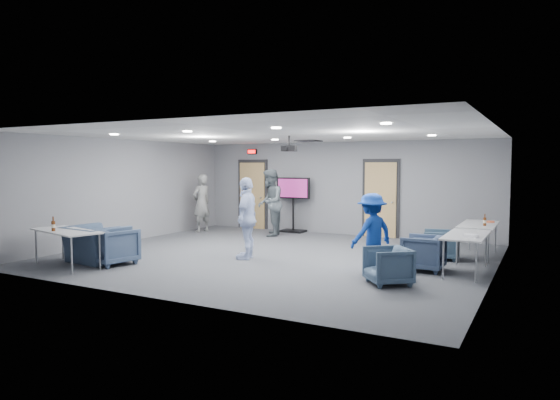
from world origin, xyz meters
The scene contains 29 objects.
floor centered at (0.00, 0.00, 0.00)m, with size 9.00×9.00×0.00m, color #3D3F45.
ceiling centered at (0.00, 0.00, 2.70)m, with size 9.00×9.00×0.00m, color silver.
wall_back centered at (0.00, 4.00, 1.35)m, with size 9.00×0.02×2.70m, color slate.
wall_front centered at (0.00, -4.00, 1.35)m, with size 9.00×0.02×2.70m, color slate.
wall_left centered at (-4.50, 0.00, 1.35)m, with size 0.02×8.00×2.70m, color slate.
wall_right centered at (4.50, 0.00, 1.35)m, with size 0.02×8.00×2.70m, color slate.
door_left centered at (-3.00, 3.95, 1.07)m, with size 1.06×0.17×2.24m.
door_right centered at (1.20, 3.95, 1.07)m, with size 1.06×0.17×2.24m.
exit_sign centered at (-3.00, 3.93, 2.45)m, with size 0.32×0.08×0.16m.
hvac_diffuser centered at (-0.50, 2.80, 2.69)m, with size 0.60×0.60×0.03m, color black.
downlights centered at (0.00, 0.00, 2.68)m, with size 6.18×3.78×0.02m.
person_a centered at (-3.90, 2.46, 0.88)m, with size 0.64×0.42×1.75m, color gray.
person_b centered at (-1.65, 2.67, 0.96)m, with size 0.93×0.72×1.91m, color slate.
person_c centered at (-0.38, -0.59, 0.88)m, with size 1.03×0.43×1.76m, color #C6D6FF.
person_d centered at (2.38, -0.52, 0.74)m, with size 0.96×0.55×1.49m, color navy.
chair_right_a centered at (3.32, 1.32, 0.32)m, with size 0.68×0.70×0.64m, color #34485A.
chair_right_b centered at (3.25, -0.02, 0.34)m, with size 0.73×0.75×0.68m, color #3B4B67.
chair_right_c centered at (2.96, -1.45, 0.32)m, with size 0.68×0.70×0.64m, color #3C5169.
chair_front_a centered at (-2.45, -2.40, 0.37)m, with size 0.80×0.82×0.75m, color #3E4F6B.
chair_front_b centered at (-2.98, -2.40, 0.38)m, with size 1.15×1.01×0.75m, color #384860.
table_right_a centered at (4.00, 2.03, 0.68)m, with size 0.73×1.75×0.73m.
table_right_b centered at (4.00, 0.13, 0.68)m, with size 0.71×1.69×0.73m.
table_front_left centered at (-3.11, -3.00, 0.68)m, with size 1.84×1.10×0.73m.
bottle_front centered at (-3.21, -3.21, 0.84)m, with size 0.08×0.08×0.29m.
bottle_right centered at (4.16, 1.71, 0.82)m, with size 0.07×0.07×0.26m.
snack_box centered at (4.19, 2.41, 0.75)m, with size 0.18×0.12×0.04m, color #D95D36.
wrapper centered at (4.12, -0.23, 0.76)m, with size 0.23×0.16×0.05m, color white.
tv_stand centered at (-1.44, 3.75, 0.94)m, with size 1.08×0.51×1.65m.
projector centered at (0.10, 0.46, 2.41)m, with size 0.38×0.35×0.35m.
Camera 1 is at (5.29, -9.67, 2.02)m, focal length 32.00 mm.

